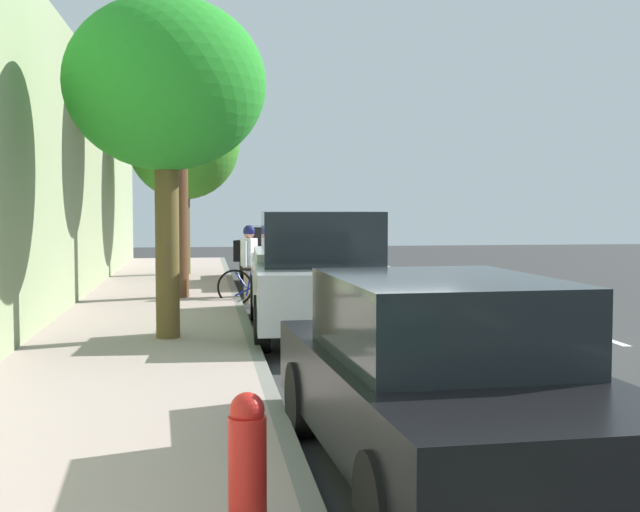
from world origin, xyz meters
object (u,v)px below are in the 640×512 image
parked_sedan_red_nearest (280,257)px  bicycle_at_curb (260,287)px  street_tree_far_end (165,86)px  parked_pickup_silver_second (316,278)px  cyclist_with_backpack (248,256)px  fire_hydrant (247,465)px  street_tree_mid_block (177,90)px  street_tree_near_cyclist (184,143)px  parked_sedan_black_mid (441,380)px

parked_sedan_red_nearest → bicycle_at_curb: parked_sedan_red_nearest is taller
parked_sedan_red_nearest → street_tree_far_end: (2.39, 8.65, 2.96)m
parked_pickup_silver_second → cyclist_with_backpack: (0.85, -4.32, 0.08)m
parked_sedan_red_nearest → cyclist_with_backpack: bearing=73.6°
street_tree_far_end → fire_hydrant: 8.09m
bicycle_at_curb → street_tree_mid_block: street_tree_mid_block is taller
street_tree_mid_block → street_tree_near_cyclist: bearing=-90.0°
parked_sedan_black_mid → bicycle_at_curb: 11.03m
cyclist_with_backpack → fire_hydrant: (0.67, 12.76, -0.40)m
bicycle_at_curb → fire_hydrant: fire_hydrant is taller
street_tree_mid_block → street_tree_far_end: bearing=90.0°
parked_sedan_red_nearest → street_tree_near_cyclist: 4.59m
parked_sedan_black_mid → street_tree_mid_block: street_tree_mid_block is taller
parked_sedan_red_nearest → street_tree_far_end: 9.45m
parked_sedan_black_mid → bicycle_at_curb: (0.61, -11.01, -0.36)m
parked_pickup_silver_second → bicycle_at_curb: size_ratio=3.07×
parked_pickup_silver_second → fire_hydrant: size_ratio=6.40×
parked_pickup_silver_second → cyclist_with_backpack: bearing=-78.8°
street_tree_mid_block → street_tree_far_end: 5.39m
parked_pickup_silver_second → street_tree_far_end: 3.75m
street_tree_near_cyclist → street_tree_far_end: bearing=90.0°
bicycle_at_curb → street_tree_far_end: street_tree_far_end is taller
parked_pickup_silver_second → bicycle_at_curb: (0.63, -3.86, -0.51)m
fire_hydrant → parked_sedan_red_nearest: bearing=-95.9°
parked_sedan_black_mid → bicycle_at_curb: bearing=-86.9°
parked_pickup_silver_second → bicycle_at_curb: bearing=-80.7°
parked_sedan_red_nearest → street_tree_near_cyclist: size_ratio=0.86×
street_tree_mid_block → parked_pickup_silver_second: bearing=117.6°
bicycle_at_curb → street_tree_near_cyclist: (1.64, -6.36, 3.32)m
cyclist_with_backpack → fire_hydrant: size_ratio=1.94×
cyclist_with_backpack → parked_sedan_red_nearest: bearing=-106.4°
parked_pickup_silver_second → street_tree_far_end: (2.27, 1.01, 2.81)m
cyclist_with_backpack → street_tree_mid_block: size_ratio=0.29×
parked_sedan_red_nearest → street_tree_mid_block: 5.46m
street_tree_near_cyclist → street_tree_mid_block: 5.92m
parked_sedan_red_nearest → street_tree_mid_block: (2.39, 3.30, 3.63)m
parked_pickup_silver_second → street_tree_far_end: size_ratio=1.12×
parked_sedan_red_nearest → street_tree_near_cyclist: street_tree_near_cyclist is taller
parked_sedan_black_mid → cyclist_with_backpack: cyclist_with_backpack is taller
parked_sedan_red_nearest → bicycle_at_curb: size_ratio=2.53×
bicycle_at_curb → cyclist_with_backpack: (0.22, -0.46, 0.59)m
street_tree_far_end → parked_pickup_silver_second: bearing=-155.9°
parked_sedan_black_mid → cyclist_with_backpack: bearing=-85.9°
fire_hydrant → bicycle_at_curb: bearing=-94.2°
parked_pickup_silver_second → fire_hydrant: parked_pickup_silver_second is taller
parked_sedan_red_nearest → parked_sedan_black_mid: 14.79m
parked_sedan_black_mid → street_tree_far_end: 7.17m
bicycle_at_curb → parked_sedan_red_nearest: bearing=-101.3°
street_tree_far_end → bicycle_at_curb: bearing=-108.6°
parked_pickup_silver_second → fire_hydrant: 8.58m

